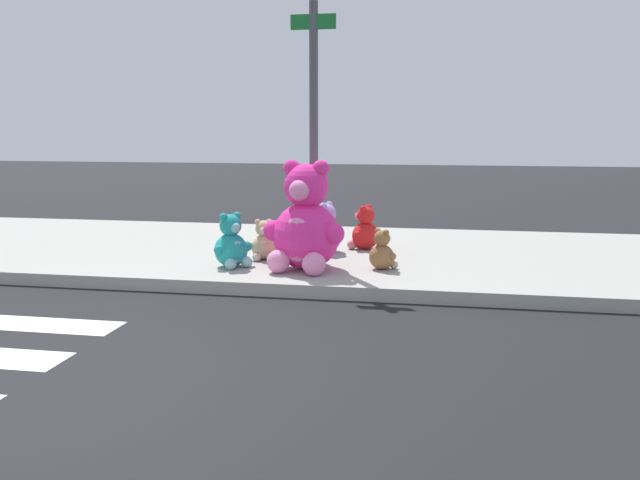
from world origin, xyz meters
name	(u,v)px	position (x,y,z in m)	size (l,w,h in m)	color
ground_plane	(47,400)	(0.00, 0.00, 0.00)	(60.00, 60.00, 0.00)	black
sidewalk	(256,252)	(0.00, 5.20, 0.07)	(28.00, 4.40, 0.15)	#9E9B93
sign_pole	(314,126)	(1.00, 4.40, 1.85)	(0.56, 0.11, 3.20)	#4C4C51
plush_pink_large	(305,226)	(1.01, 3.81, 0.67)	(1.00, 0.91, 1.31)	#F22D93
plush_tan	(264,243)	(0.36, 4.32, 0.36)	(0.40, 0.37, 0.53)	tan
plush_brown	(383,253)	(1.92, 4.00, 0.35)	(0.35, 0.35, 0.49)	olive
plush_teal	(232,245)	(0.09, 3.81, 0.42)	(0.48, 0.47, 0.67)	teal
plush_lavender	(325,232)	(1.04, 4.99, 0.43)	(0.49, 0.52, 0.69)	#B28CD8
plush_red	(364,231)	(1.54, 5.31, 0.40)	(0.44, 0.46, 0.62)	red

